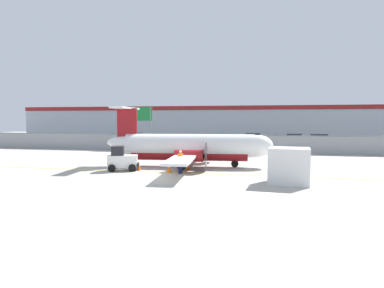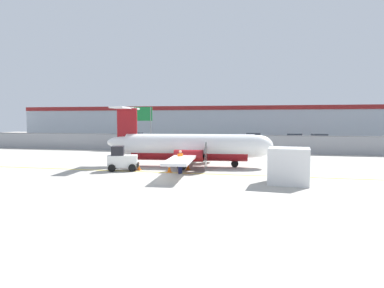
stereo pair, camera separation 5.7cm
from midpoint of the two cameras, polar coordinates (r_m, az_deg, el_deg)
name	(u,v)px [view 2 (the right image)]	position (r m, az deg, el deg)	size (l,w,h in m)	color
ground_plane	(178,173)	(25.09, -2.34, -4.83)	(140.00, 140.00, 0.01)	#ADA89E
perimeter_fence	(212,143)	(40.56, 3.40, 0.20)	(98.00, 0.10, 2.10)	gray
parking_lot_strip	(224,145)	(52.00, 5.36, -0.10)	(98.00, 17.00, 0.12)	#38383A
background_building	(235,122)	(70.24, 7.22, 3.61)	(91.00, 8.10, 6.50)	#A8B2BC
commuter_airplane	(192,147)	(28.27, 0.12, -0.55)	(13.95, 16.08, 4.92)	white
baggage_tug	(122,159)	(26.64, -11.54, -2.54)	(2.56, 1.95, 1.88)	silver
ground_crew_worker	(180,161)	(24.62, -1.91, -2.78)	(0.46, 0.52, 1.70)	#191E4C
cargo_container	(289,166)	(21.57, 15.91, -3.53)	(2.57, 2.21, 2.20)	silver
traffic_cone_near_left	(169,168)	(25.37, -3.73, -4.03)	(0.36, 0.36, 0.64)	orange
traffic_cone_near_right	(188,166)	(26.48, -0.61, -3.68)	(0.36, 0.36, 0.64)	orange
traffic_cone_far_left	(139,166)	(26.67, -8.81, -3.67)	(0.36, 0.36, 0.64)	orange
traffic_cone_far_right	(134,158)	(32.08, -9.56, -2.36)	(0.36, 0.36, 0.64)	orange
parked_car_0	(136,137)	(57.28, -9.27, 1.09)	(4.35, 2.33, 1.58)	#B28C19
parked_car_1	(158,140)	(50.60, -5.64, 0.72)	(4.39, 2.45, 1.58)	silver
parked_car_2	(189,141)	(46.34, -0.48, 0.42)	(4.22, 2.05, 1.58)	navy
parked_car_3	(213,141)	(47.51, 3.59, 0.51)	(4.36, 2.35, 1.58)	navy
parked_car_4	(254,138)	(55.96, 10.34, 1.01)	(4.25, 2.11, 1.58)	black
parked_car_5	(295,139)	(55.00, 16.89, 0.84)	(4.38, 2.41, 1.58)	red
parked_car_6	(320,139)	(55.19, 20.60, 0.76)	(4.34, 2.32, 1.58)	#B28C19
highway_sign	(139,117)	(45.07, -8.78, 4.40)	(3.60, 0.14, 5.50)	slate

